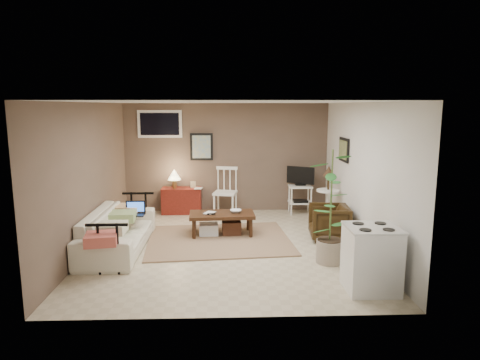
{
  "coord_description": "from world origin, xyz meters",
  "views": [
    {
      "loc": [
        -0.03,
        -6.96,
        2.34
      ],
      "look_at": [
        0.23,
        0.35,
        1.07
      ],
      "focal_mm": 32.0,
      "sensor_mm": 36.0,
      "label": 1
    }
  ],
  "objects_px": {
    "stove": "(371,259)",
    "armchair": "(329,221)",
    "tv_stand": "(300,189)",
    "coffee_table": "(221,222)",
    "potted_plant": "(331,203)",
    "red_console": "(181,198)",
    "spindle_chair": "(225,193)",
    "sofa": "(118,224)",
    "side_table": "(328,189)"
  },
  "relations": [
    {
      "from": "spindle_chair",
      "to": "stove",
      "type": "distance_m",
      "value": 4.35
    },
    {
      "from": "spindle_chair",
      "to": "armchair",
      "type": "distance_m",
      "value": 2.57
    },
    {
      "from": "tv_stand",
      "to": "spindle_chair",
      "type": "bearing_deg",
      "value": -177.94
    },
    {
      "from": "red_console",
      "to": "potted_plant",
      "type": "xyz_separation_m",
      "value": [
        2.54,
        -3.1,
        0.59
      ]
    },
    {
      "from": "spindle_chair",
      "to": "side_table",
      "type": "bearing_deg",
      "value": -23.99
    },
    {
      "from": "side_table",
      "to": "armchair",
      "type": "bearing_deg",
      "value": -101.69
    },
    {
      "from": "tv_stand",
      "to": "potted_plant",
      "type": "height_order",
      "value": "potted_plant"
    },
    {
      "from": "coffee_table",
      "to": "stove",
      "type": "relative_size",
      "value": 1.4
    },
    {
      "from": "sofa",
      "to": "red_console",
      "type": "relative_size",
      "value": 2.24
    },
    {
      "from": "side_table",
      "to": "stove",
      "type": "xyz_separation_m",
      "value": [
        -0.16,
        -3.03,
        -0.31
      ]
    },
    {
      "from": "spindle_chair",
      "to": "armchair",
      "type": "bearing_deg",
      "value": -44.46
    },
    {
      "from": "red_console",
      "to": "tv_stand",
      "type": "bearing_deg",
      "value": -2.34
    },
    {
      "from": "sofa",
      "to": "spindle_chair",
      "type": "height_order",
      "value": "spindle_chair"
    },
    {
      "from": "tv_stand",
      "to": "stove",
      "type": "height_order",
      "value": "tv_stand"
    },
    {
      "from": "tv_stand",
      "to": "armchair",
      "type": "relative_size",
      "value": 1.53
    },
    {
      "from": "coffee_table",
      "to": "tv_stand",
      "type": "xyz_separation_m",
      "value": [
        1.71,
        1.57,
        0.3
      ]
    },
    {
      "from": "coffee_table",
      "to": "tv_stand",
      "type": "bearing_deg",
      "value": 42.43
    },
    {
      "from": "coffee_table",
      "to": "spindle_chair",
      "type": "relative_size",
      "value": 1.16
    },
    {
      "from": "sofa",
      "to": "armchair",
      "type": "relative_size",
      "value": 3.24
    },
    {
      "from": "coffee_table",
      "to": "armchair",
      "type": "xyz_separation_m",
      "value": [
        1.91,
        -0.29,
        0.09
      ]
    },
    {
      "from": "spindle_chair",
      "to": "stove",
      "type": "relative_size",
      "value": 1.21
    },
    {
      "from": "stove",
      "to": "red_console",
      "type": "bearing_deg",
      "value": 124.65
    },
    {
      "from": "spindle_chair",
      "to": "armchair",
      "type": "xyz_separation_m",
      "value": [
        1.83,
        -1.8,
        -0.14
      ]
    },
    {
      "from": "red_console",
      "to": "potted_plant",
      "type": "height_order",
      "value": "potted_plant"
    },
    {
      "from": "potted_plant",
      "to": "stove",
      "type": "height_order",
      "value": "potted_plant"
    },
    {
      "from": "red_console",
      "to": "tv_stand",
      "type": "relative_size",
      "value": 0.95
    },
    {
      "from": "sofa",
      "to": "tv_stand",
      "type": "bearing_deg",
      "value": -56.33
    },
    {
      "from": "side_table",
      "to": "armchair",
      "type": "distance_m",
      "value": 1.0
    },
    {
      "from": "red_console",
      "to": "spindle_chair",
      "type": "xyz_separation_m",
      "value": [
        0.98,
        -0.17,
        0.14
      ]
    },
    {
      "from": "sofa",
      "to": "spindle_chair",
      "type": "relative_size",
      "value": 2.13
    },
    {
      "from": "armchair",
      "to": "tv_stand",
      "type": "bearing_deg",
      "value": -169.15
    },
    {
      "from": "spindle_chair",
      "to": "red_console",
      "type": "bearing_deg",
      "value": 170.36
    },
    {
      "from": "side_table",
      "to": "armchair",
      "type": "relative_size",
      "value": 1.75
    },
    {
      "from": "coffee_table",
      "to": "stove",
      "type": "distance_m",
      "value": 3.1
    },
    {
      "from": "coffee_table",
      "to": "side_table",
      "type": "height_order",
      "value": "side_table"
    },
    {
      "from": "potted_plant",
      "to": "stove",
      "type": "xyz_separation_m",
      "value": [
        0.29,
        -1.0,
        -0.51
      ]
    },
    {
      "from": "coffee_table",
      "to": "sofa",
      "type": "distance_m",
      "value": 1.85
    },
    {
      "from": "tv_stand",
      "to": "red_console",
      "type": "bearing_deg",
      "value": 177.66
    },
    {
      "from": "armchair",
      "to": "potted_plant",
      "type": "xyz_separation_m",
      "value": [
        -0.27,
        -1.14,
        0.59
      ]
    },
    {
      "from": "coffee_table",
      "to": "red_console",
      "type": "xyz_separation_m",
      "value": [
        -0.9,
        1.67,
        0.09
      ]
    },
    {
      "from": "stove",
      "to": "side_table",
      "type": "bearing_deg",
      "value": 86.95
    },
    {
      "from": "stove",
      "to": "armchair",
      "type": "bearing_deg",
      "value": 90.65
    },
    {
      "from": "armchair",
      "to": "potted_plant",
      "type": "height_order",
      "value": "potted_plant"
    },
    {
      "from": "coffee_table",
      "to": "tv_stand",
      "type": "height_order",
      "value": "tv_stand"
    },
    {
      "from": "sofa",
      "to": "armchair",
      "type": "bearing_deg",
      "value": -83.43
    },
    {
      "from": "sofa",
      "to": "red_console",
      "type": "xyz_separation_m",
      "value": [
        0.79,
        2.38,
        -0.09
      ]
    },
    {
      "from": "red_console",
      "to": "stove",
      "type": "distance_m",
      "value": 4.98
    },
    {
      "from": "tv_stand",
      "to": "coffee_table",
      "type": "bearing_deg",
      "value": -137.57
    },
    {
      "from": "spindle_chair",
      "to": "potted_plant",
      "type": "bearing_deg",
      "value": -61.95
    },
    {
      "from": "coffee_table",
      "to": "potted_plant",
      "type": "distance_m",
      "value": 2.28
    }
  ]
}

